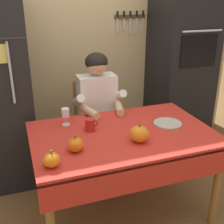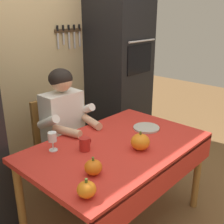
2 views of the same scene
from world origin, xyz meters
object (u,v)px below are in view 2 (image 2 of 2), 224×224
Objects in this scene: seated_person at (68,125)px; pumpkin_medium at (93,167)px; dining_table at (119,155)px; serving_tray at (146,128)px; wall_oven at (119,69)px; pumpkin_large at (140,142)px; coffee_mug at (85,144)px; chair_behind_person at (56,142)px; pumpkin_small at (87,189)px; wine_glass at (52,138)px.

seated_person is 0.84m from pumpkin_medium.
dining_table is 6.16× the size of serving_tray.
wall_oven is at bearing 36.12° from pumpkin_medium.
pumpkin_medium is at bearing 178.27° from pumpkin_large.
dining_table is 13.15× the size of coffee_mug.
pumpkin_large is 0.63× the size of serving_tray.
wall_oven reaches higher than dining_table.
wall_oven is 1.82m from pumpkin_medium.
pumpkin_large is (0.07, -0.76, 0.06)m from seated_person.
dining_table is 0.81m from chair_behind_person.
dining_table is at bearing -88.67° from seated_person.
wall_oven is 1.45m from dining_table.
coffee_mug is (-0.21, -0.47, 0.05)m from seated_person.
pumpkin_small is at bearing -169.36° from pumpkin_large.
pumpkin_medium is at bearing -160.92° from dining_table.
seated_person reaches higher than pumpkin_large.
chair_behind_person reaches higher than serving_tray.
wall_oven is 9.23× the size of serving_tray.
wall_oven reaches higher than pumpkin_large.
wine_glass reaches higher than serving_tray.
pumpkin_medium is at bearing -143.88° from wall_oven.
wall_oven reaches higher than serving_tray.
pumpkin_small is 1.04m from serving_tray.
seated_person is at bearing 65.41° from coffee_mug.
serving_tray is (-0.65, -0.89, -0.30)m from wall_oven.
wine_glass reaches higher than coffee_mug.
seated_person is 11.70× the size of coffee_mug.
pumpkin_large is at bearing -45.95° from wine_glass.
pumpkin_small is at bearing -123.13° from seated_person.
wall_oven is 1.58m from wine_glass.
pumpkin_large is (0.06, -0.15, 0.14)m from dining_table.
dining_table is (-1.05, -0.92, -0.39)m from wall_oven.
wine_glass and pumpkin_large have the same top height.
chair_behind_person is 8.74× the size of coffee_mug.
coffee_mug is at bearing 170.93° from serving_tray.
coffee_mug is at bearing -108.06° from chair_behind_person.
dining_table is 9.84× the size of pumpkin_large.
pumpkin_large is 0.66m from pumpkin_small.
pumpkin_large reaches higher than dining_table.
chair_behind_person is at bearing 52.56° from wine_glass.
pumpkin_medium is 0.23m from pumpkin_small.
coffee_mug is at bearing 48.84° from pumpkin_small.
seated_person is 8.70× the size of wine_glass.
wall_oven is 1.20m from chair_behind_person.
coffee_mug is 0.93× the size of pumpkin_small.
dining_table is 12.21× the size of pumpkin_small.
coffee_mug is (-1.28, -0.79, -0.26)m from wall_oven.
coffee_mug is at bearing 57.06° from pumpkin_medium.
chair_behind_person is (-1.06, -0.13, -0.54)m from wall_oven.
chair_behind_person is 6.54× the size of pumpkin_large.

